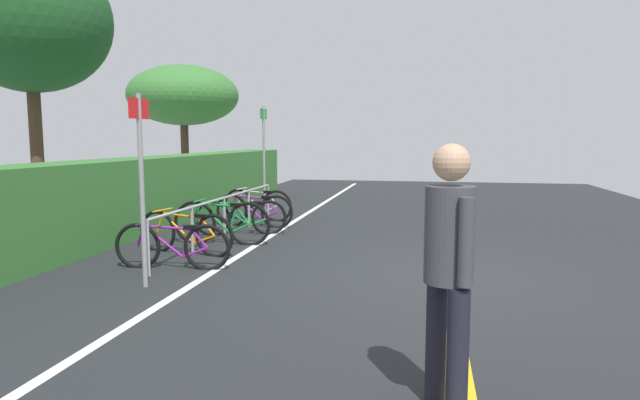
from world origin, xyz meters
The scene contains 17 objects.
ground_plane centered at (0.00, 0.00, -0.03)m, with size 31.73×12.17×0.05m, color #232628.
centre_line_yellow_inner centered at (0.00, -0.08, 0.00)m, with size 28.56×0.10×0.00m, color gold.
centre_line_yellow_outer centered at (0.00, 0.08, 0.00)m, with size 28.56×0.10×0.00m, color gold.
bike_lane_stripe_white centered at (0.00, 3.08, 0.00)m, with size 28.56×0.12×0.00m, color white.
bike_rack centered at (1.94, 3.83, 0.57)m, with size 5.46×0.05×0.77m.
bicycle_0 centered at (-0.32, 3.71, 0.32)m, with size 0.46×1.67×0.69m.
bicycle_1 centered at (0.63, 3.97, 0.33)m, with size 0.51×1.75×0.71m.
bicycle_2 centered at (1.47, 3.70, 0.37)m, with size 0.46×1.75×0.79m.
bicycle_3 centered at (2.41, 3.68, 0.32)m, with size 0.64×1.67×0.70m.
bicycle_4 centered at (3.33, 3.73, 0.33)m, with size 0.46×1.69×0.72m.
bicycle_5 centered at (4.20, 3.94, 0.34)m, with size 0.46×1.66×0.74m.
pedestrian centered at (-3.60, 0.10, 1.03)m, with size 0.45×0.32×1.78m.
sign_post_near centered at (-1.24, 3.61, 1.41)m, with size 0.36×0.06×2.34m.
sign_post_far centered at (5.17, 4.08, 1.53)m, with size 0.36×0.06×2.57m.
hedge_backdrop centered at (3.44, 5.83, 0.72)m, with size 14.41×1.02×1.43m, color #387533.
tree_mid centered at (2.34, 7.96, 4.12)m, with size 3.12×3.12×5.55m.
tree_far_right centered at (9.15, 8.01, 3.18)m, with size 3.54×3.54×4.16m.
Camera 1 is at (-7.05, 0.25, 1.81)m, focal length 29.82 mm.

